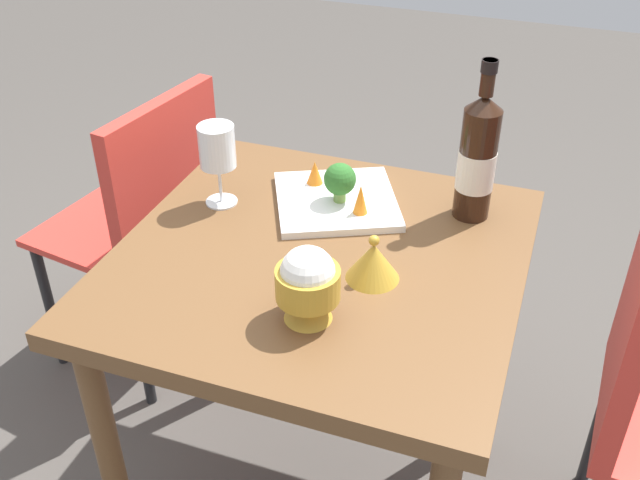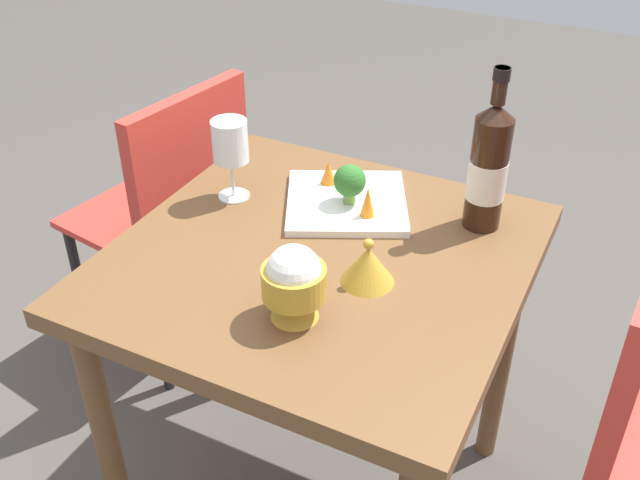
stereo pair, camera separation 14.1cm
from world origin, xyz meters
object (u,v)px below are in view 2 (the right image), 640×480
serving_plate (346,202)px  carrot_garnish_left (368,202)px  chair_near_window (175,199)px  wine_bottle (488,167)px  rice_bowl_lid (368,265)px  carrot_garnish_right (328,172)px  rice_bowl (294,282)px  wine_glass (230,143)px  broccoli_floret (350,182)px

serving_plate → carrot_garnish_left: carrot_garnish_left is taller
chair_near_window → wine_bottle: bearing=-86.2°
rice_bowl_lid → carrot_garnish_right: size_ratio=1.92×
rice_bowl → carrot_garnish_right: size_ratio=2.72×
chair_near_window → wine_bottle: 0.92m
wine_glass → rice_bowl_lid: wine_glass is taller
chair_near_window → broccoli_floret: (-0.58, 0.14, 0.28)m
rice_bowl → serving_plate: (0.07, -0.37, -0.07)m
broccoli_floret → carrot_garnish_left: broccoli_floret is taller
chair_near_window → wine_bottle: size_ratio=2.54×
chair_near_window → wine_glass: bearing=-112.9°
wine_glass → rice_bowl: bearing=136.2°
wine_glass → serving_plate: (-0.23, -0.08, -0.12)m
rice_bowl → wine_bottle: bearing=-115.4°
rice_bowl → broccoli_floret: bearing=-80.0°
rice_bowl_lid → serving_plate: 0.27m
broccoli_floret → carrot_garnish_left: bearing=150.5°
rice_bowl → carrot_garnish_right: 0.44m
carrot_garnish_right → chair_near_window: bearing=-10.2°
wine_bottle → broccoli_floret: bearing=13.6°
carrot_garnish_left → carrot_garnish_right: carrot_garnish_left is taller
chair_near_window → rice_bowl_lid: size_ratio=8.50×
serving_plate → carrot_garnish_left: size_ratio=5.10×
chair_near_window → carrot_garnish_right: 0.57m
chair_near_window → rice_bowl: size_ratio=6.00×
wine_glass → broccoli_floret: 0.26m
rice_bowl_lid → carrot_garnish_right: rice_bowl_lid is taller
serving_plate → rice_bowl: bearing=101.3°
carrot_garnish_right → rice_bowl: bearing=108.5°
wine_bottle → rice_bowl_lid: 0.32m
wine_glass → rice_bowl_lid: size_ratio=1.79×
chair_near_window → rice_bowl: bearing=-119.0°
wine_bottle → broccoli_floret: size_ratio=3.91×
broccoli_floret → carrot_garnish_right: 0.10m
carrot_garnish_left → carrot_garnish_right: bearing=-33.2°
wine_glass → serving_plate: size_ratio=0.54×
wine_bottle → carrot_garnish_right: wine_bottle is taller
wine_glass → broccoli_floret: size_ratio=2.09×
rice_bowl_lid → rice_bowl: bearing=63.8°
serving_plate → carrot_garnish_right: carrot_garnish_right is taller
wine_glass → carrot_garnish_right: (-0.17, -0.12, -0.09)m
chair_near_window → carrot_garnish_left: chair_near_window is taller
rice_bowl_lid → carrot_garnish_left: size_ratio=1.53×
rice_bowl_lid → carrot_garnish_left: 0.20m
serving_plate → broccoli_floret: (-0.01, 0.01, 0.06)m
chair_near_window → serving_plate: size_ratio=2.55×
wine_bottle → wine_glass: 0.53m
wine_bottle → rice_bowl_lid: bearing=65.1°
wine_glass → rice_bowl: (-0.31, 0.30, -0.05)m
broccoli_floret → wine_glass: bearing=15.3°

